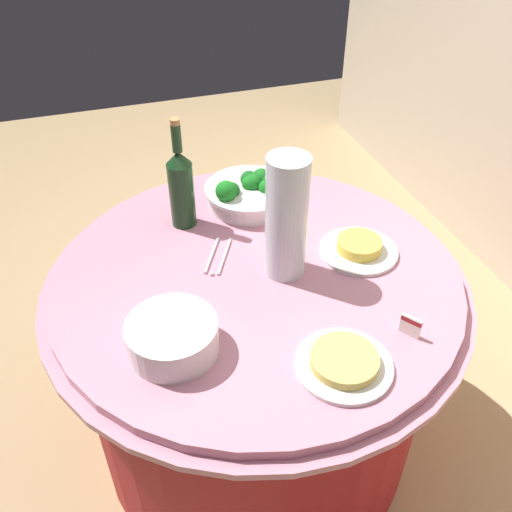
% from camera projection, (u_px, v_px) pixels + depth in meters
% --- Properties ---
extents(ground_plane, '(6.00, 6.00, 0.00)m').
position_uv_depth(ground_plane, '(256.00, 431.00, 1.95)').
color(ground_plane, tan).
extents(buffet_table, '(1.16, 1.16, 0.74)m').
position_uv_depth(buffet_table, '(256.00, 360.00, 1.72)').
color(buffet_table, maroon).
rests_on(buffet_table, ground_plane).
extents(broccoli_bowl, '(0.28, 0.28, 0.12)m').
position_uv_depth(broccoli_bowl, '(251.00, 192.00, 1.72)').
color(broccoli_bowl, white).
rests_on(broccoli_bowl, buffet_table).
extents(plate_stack, '(0.21, 0.21, 0.08)m').
position_uv_depth(plate_stack, '(172.00, 337.00, 1.25)').
color(plate_stack, white).
rests_on(plate_stack, buffet_table).
extents(wine_bottle, '(0.07, 0.07, 0.34)m').
position_uv_depth(wine_bottle, '(181.00, 186.00, 1.59)').
color(wine_bottle, '#163618').
rests_on(wine_bottle, buffet_table).
extents(decorative_fruit_vase, '(0.11, 0.11, 0.34)m').
position_uv_depth(decorative_fruit_vase, '(286.00, 225.00, 1.40)').
color(decorative_fruit_vase, silver).
rests_on(decorative_fruit_vase, buffet_table).
extents(serving_tongs, '(0.16, 0.11, 0.01)m').
position_uv_depth(serving_tongs, '(218.00, 257.00, 1.53)').
color(serving_tongs, silver).
rests_on(serving_tongs, buffet_table).
extents(food_plate_fried_egg, '(0.22, 0.22, 0.04)m').
position_uv_depth(food_plate_fried_egg, '(359.00, 248.00, 1.54)').
color(food_plate_fried_egg, white).
rests_on(food_plate_fried_egg, buffet_table).
extents(food_plate_noodles, '(0.22, 0.22, 0.04)m').
position_uv_depth(food_plate_noodles, '(344.00, 363.00, 1.22)').
color(food_plate_noodles, white).
rests_on(food_plate_noodles, buffet_table).
extents(label_placard_front, '(0.05, 0.04, 0.05)m').
position_uv_depth(label_placard_front, '(411.00, 325.00, 1.29)').
color(label_placard_front, white).
rests_on(label_placard_front, buffet_table).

